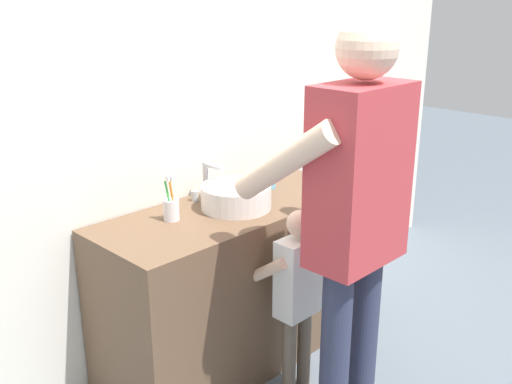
{
  "coord_description": "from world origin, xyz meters",
  "views": [
    {
      "loc": [
        -1.77,
        -1.6,
        1.76
      ],
      "look_at": [
        0.0,
        0.15,
        0.92
      ],
      "focal_mm": 41.45,
      "sensor_mm": 36.0,
      "label": 1
    }
  ],
  "objects_px": {
    "toothbrush_cup": "(171,208)",
    "adult_parent": "(354,202)",
    "soap_bottle": "(270,175)",
    "child_toddler": "(297,287)"
  },
  "relations": [
    {
      "from": "toothbrush_cup",
      "to": "child_toddler",
      "type": "bearing_deg",
      "value": -56.96
    },
    {
      "from": "soap_bottle",
      "to": "child_toddler",
      "type": "bearing_deg",
      "value": -124.65
    },
    {
      "from": "toothbrush_cup",
      "to": "soap_bottle",
      "type": "height_order",
      "value": "toothbrush_cup"
    },
    {
      "from": "soap_bottle",
      "to": "adult_parent",
      "type": "distance_m",
      "value": 0.86
    },
    {
      "from": "adult_parent",
      "to": "child_toddler",
      "type": "bearing_deg",
      "value": 84.83
    },
    {
      "from": "toothbrush_cup",
      "to": "soap_bottle",
      "type": "xyz_separation_m",
      "value": [
        0.63,
        0.0,
        0.01
      ]
    },
    {
      "from": "soap_bottle",
      "to": "adult_parent",
      "type": "xyz_separation_m",
      "value": [
        -0.35,
        -0.77,
        0.14
      ]
    },
    {
      "from": "toothbrush_cup",
      "to": "child_toddler",
      "type": "distance_m",
      "value": 0.65
    },
    {
      "from": "toothbrush_cup",
      "to": "child_toddler",
      "type": "height_order",
      "value": "toothbrush_cup"
    },
    {
      "from": "toothbrush_cup",
      "to": "adult_parent",
      "type": "distance_m",
      "value": 0.83
    }
  ]
}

